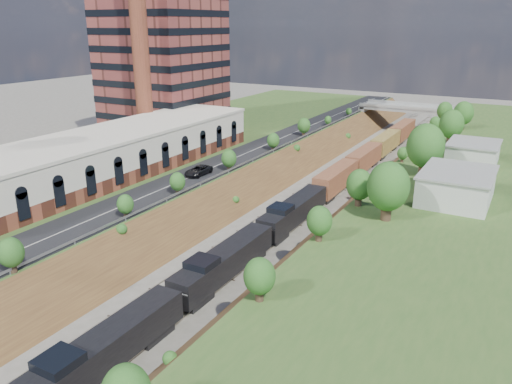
% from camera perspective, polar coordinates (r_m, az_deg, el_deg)
% --- Properties ---
extents(platform_left, '(44.00, 180.00, 5.00)m').
position_cam_1_polar(platform_left, '(105.32, -9.56, 4.11)').
color(platform_left, '#385B25').
rests_on(platform_left, ground).
extents(embankment_left, '(10.00, 180.00, 10.00)m').
position_cam_1_polar(embankment_left, '(94.24, 1.07, 1.05)').
color(embankment_left, brown).
rests_on(embankment_left, ground).
extents(embankment_right, '(10.00, 180.00, 10.00)m').
position_cam_1_polar(embankment_right, '(86.61, 14.00, -1.14)').
color(embankment_right, brown).
rests_on(embankment_right, ground).
extents(rail_left_track, '(1.58, 180.00, 0.18)m').
position_cam_1_polar(rail_left_track, '(90.75, 5.74, 0.31)').
color(rail_left_track, gray).
rests_on(rail_left_track, ground).
extents(rail_right_track, '(1.58, 180.00, 0.18)m').
position_cam_1_polar(rail_right_track, '(88.93, 8.81, -0.20)').
color(rail_right_track, gray).
rests_on(rail_right_track, ground).
extents(road, '(8.00, 180.00, 0.10)m').
position_cam_1_polar(road, '(94.97, -1.32, 4.36)').
color(road, black).
rests_on(road, platform_left).
extents(guardrail, '(0.10, 171.00, 0.70)m').
position_cam_1_polar(guardrail, '(92.72, 0.81, 4.33)').
color(guardrail, '#99999E').
rests_on(guardrail, platform_left).
extents(commercial_building, '(14.30, 62.30, 7.00)m').
position_cam_1_polar(commercial_building, '(84.83, -16.36, 4.25)').
color(commercial_building, brown).
rests_on(commercial_building, platform_left).
extents(highrise_tower, '(22.00, 22.00, 53.90)m').
position_cam_1_polar(highrise_tower, '(118.37, -11.01, 20.48)').
color(highrise_tower, brown).
rests_on(highrise_tower, platform_left).
extents(smokestack, '(3.20, 3.20, 40.00)m').
position_cam_1_polar(smokestack, '(101.00, -13.12, 16.22)').
color(smokestack, brown).
rests_on(smokestack, platform_left).
extents(overpass, '(24.50, 8.30, 7.40)m').
position_cam_1_polar(overpass, '(146.55, 16.71, 8.64)').
color(overpass, gray).
rests_on(overpass, ground).
extents(white_building_near, '(9.00, 12.00, 4.00)m').
position_cam_1_polar(white_building_near, '(74.80, 21.93, 0.54)').
color(white_building_near, silver).
rests_on(white_building_near, platform_right).
extents(white_building_far, '(8.00, 10.00, 3.60)m').
position_cam_1_polar(white_building_far, '(96.06, 23.53, 4.03)').
color(white_building_far, silver).
rests_on(white_building_far, platform_right).
extents(tree_right_large, '(5.25, 5.25, 7.61)m').
position_cam_1_polar(tree_right_large, '(63.86, 14.89, 0.56)').
color(tree_right_large, '#473323').
rests_on(tree_right_large, platform_right).
extents(tree_left_crest, '(2.45, 2.45, 3.55)m').
position_cam_1_polar(tree_left_crest, '(62.15, -17.33, -2.47)').
color(tree_left_crest, '#473323').
rests_on(tree_left_crest, platform_left).
extents(freight_train, '(2.99, 120.68, 4.55)m').
position_cam_1_polar(freight_train, '(87.46, 8.70, 1.17)').
color(freight_train, black).
rests_on(freight_train, ground).
extents(suv, '(2.55, 5.42, 1.50)m').
position_cam_1_polar(suv, '(81.85, -6.60, 2.46)').
color(suv, black).
rests_on(suv, road).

